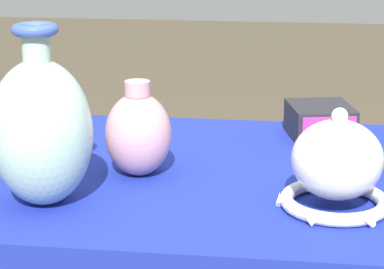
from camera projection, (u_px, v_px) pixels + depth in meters
display_table at (212, 214)px, 1.37m from camera, size 1.28×0.69×0.76m
vase_tall_bulbous at (41, 130)px, 1.18m from camera, size 0.16×0.16×0.29m
vase_dome_bell at (337, 168)px, 1.18m from camera, size 0.19×0.18×0.17m
mosaic_tile_box at (320, 121)px, 1.55m from camera, size 0.15×0.16×0.07m
pot_squat_charcoal at (50, 147)px, 1.42m from camera, size 0.12×0.12×0.05m
jar_round_rose at (138, 133)px, 1.33m from camera, size 0.12×0.12×0.17m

